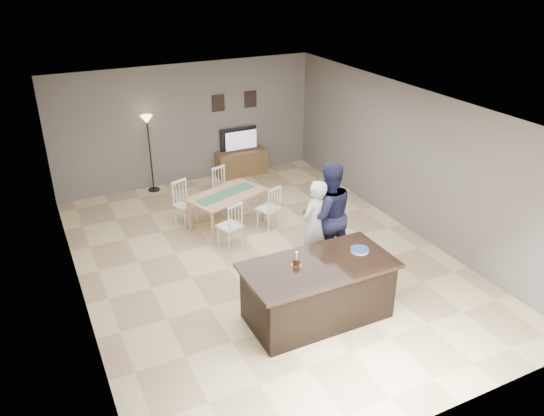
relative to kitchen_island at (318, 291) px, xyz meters
name	(u,v)px	position (x,y,z in m)	size (l,w,h in m)	color
floor	(264,259)	(0.00, 1.80, -0.45)	(8.00, 8.00, 0.00)	beige
room_shell	(263,170)	(0.00, 1.80, 1.22)	(8.00, 8.00, 8.00)	slate
kitchen_island	(318,291)	(0.00, 0.00, 0.00)	(2.15, 1.10, 0.90)	black
tv_console	(242,163)	(1.20, 5.57, -0.15)	(1.20, 0.40, 0.60)	brown
television	(240,140)	(1.20, 5.64, 0.41)	(0.91, 0.12, 0.53)	black
tv_screen_glow	(241,140)	(1.20, 5.56, 0.42)	(0.78, 0.78, 0.00)	orange
picture_frames	(235,101)	(1.15, 5.78, 1.30)	(1.10, 0.02, 0.38)	black
doorway	(103,323)	(-2.99, -0.50, 0.80)	(0.00, 2.10, 2.65)	black
woman	(315,225)	(0.64, 1.21, 0.34)	(0.58, 0.38, 1.58)	silver
man	(328,214)	(0.92, 1.26, 0.46)	(0.88, 0.69, 1.82)	#1A1D3A
birthday_cake	(296,262)	(-0.30, 0.12, 0.50)	(0.14, 0.14, 0.22)	gold
plate_stack	(360,250)	(0.71, 0.04, 0.47)	(0.27, 0.27, 0.04)	white
dining_table	(226,199)	(-0.10, 3.26, 0.11)	(1.86, 2.01, 0.89)	tan
floor_lamp	(148,133)	(-0.95, 5.59, 0.88)	(0.26, 0.26, 1.72)	black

